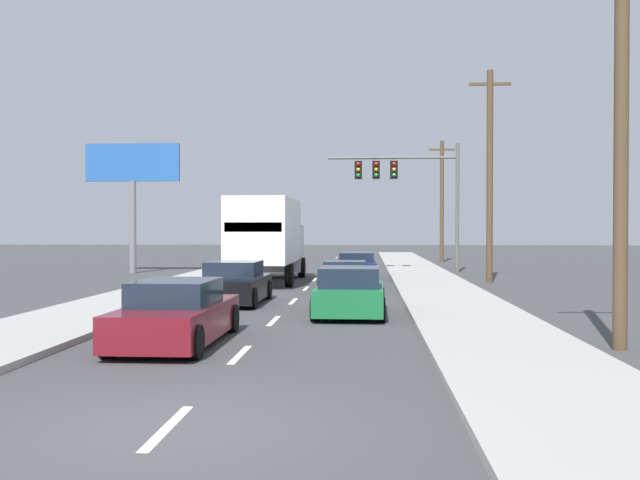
{
  "coord_description": "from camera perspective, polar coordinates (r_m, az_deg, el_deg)",
  "views": [
    {
      "loc": [
        2.37,
        -8.42,
        2.38
      ],
      "look_at": [
        0.82,
        16.08,
        1.99
      ],
      "focal_mm": 40.75,
      "sensor_mm": 36.0,
      "label": 1
    }
  ],
  "objects": [
    {
      "name": "car_maroon",
      "position": [
        15.28,
        -11.2,
        -5.79
      ],
      "size": [
        1.88,
        4.6,
        1.32
      ],
      "color": "maroon",
      "rests_on": "ground_plane"
    },
    {
      "name": "car_green",
      "position": [
        19.87,
        2.37,
        -4.19
      ],
      "size": [
        1.96,
        4.05,
        1.34
      ],
      "color": "#196B38",
      "rests_on": "ground_plane"
    },
    {
      "name": "car_navy",
      "position": [
        34.22,
        2.88,
        -2.11
      ],
      "size": [
        1.95,
        4.55,
        1.25
      ],
      "color": "#141E4C",
      "rests_on": "ground_plane"
    },
    {
      "name": "utility_pole_far",
      "position": [
        51.51,
        9.55,
        3.13
      ],
      "size": [
        1.8,
        0.28,
        8.48
      ],
      "color": "brown",
      "rests_on": "ground_plane"
    },
    {
      "name": "utility_pole_mid",
      "position": [
        32.65,
        13.19,
        5.11
      ],
      "size": [
        1.8,
        0.28,
        9.28
      ],
      "color": "brown",
      "rests_on": "ground_plane"
    },
    {
      "name": "car_gray",
      "position": [
        27.99,
        1.96,
        -2.9
      ],
      "size": [
        1.92,
        4.06,
        1.12
      ],
      "color": "slate",
      "rests_on": "ground_plane"
    },
    {
      "name": "lane_markings",
      "position": [
        31.19,
        -0.74,
        -3.45
      ],
      "size": [
        0.14,
        57.0,
        0.01
      ],
      "color": "silver",
      "rests_on": "ground_plane"
    },
    {
      "name": "sidewalk_left",
      "position": [
        29.48,
        -11.11,
        -3.59
      ],
      "size": [
        3.13,
        80.0,
        0.14
      ],
      "primitive_type": "cube",
      "color": "#9E9E99",
      "rests_on": "ground_plane"
    },
    {
      "name": "sidewalk_right",
      "position": [
        28.65,
        9.13,
        -3.72
      ],
      "size": [
        3.13,
        80.0,
        0.14
      ],
      "primitive_type": "cube",
      "color": "#9E9E99",
      "rests_on": "ground_plane"
    },
    {
      "name": "roadside_billboard",
      "position": [
        40.02,
        -14.5,
        4.75
      ],
      "size": [
        5.06,
        0.36,
        6.9
      ],
      "color": "slate",
      "rests_on": "ground_plane"
    },
    {
      "name": "traffic_signal_mast",
      "position": [
        39.41,
        6.15,
        4.88
      ],
      "size": [
        7.06,
        0.69,
        6.95
      ],
      "color": "#595B56",
      "rests_on": "ground_plane"
    },
    {
      "name": "utility_pole_near",
      "position": [
        15.47,
        22.58,
        8.27
      ],
      "size": [
        1.8,
        0.28,
        8.49
      ],
      "color": "brown",
      "rests_on": "ground_plane"
    },
    {
      "name": "car_black",
      "position": [
        23.16,
        -6.74,
        -3.47
      ],
      "size": [
        1.94,
        4.18,
        1.34
      ],
      "color": "black",
      "rests_on": "ground_plane"
    },
    {
      "name": "ground_plane",
      "position": [
        33.59,
        -0.43,
        -3.14
      ],
      "size": [
        140.0,
        140.0,
        0.0
      ],
      "primitive_type": "plane",
      "color": "#3D3D3F"
    },
    {
      "name": "box_truck",
      "position": [
        31.84,
        -4.1,
        0.37
      ],
      "size": [
        2.65,
        8.86,
        3.64
      ],
      "color": "white",
      "rests_on": "ground_plane"
    }
  ]
}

